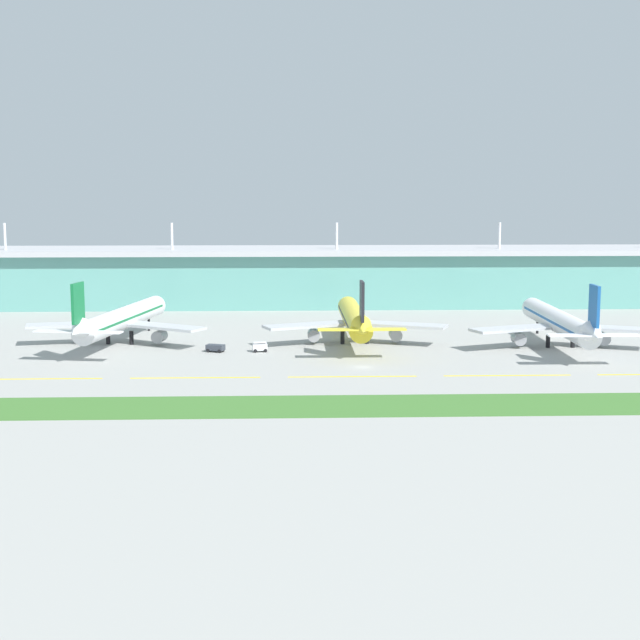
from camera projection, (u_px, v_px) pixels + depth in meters
ground_plane at (362, 367)px, 212.61m from camera, size 600.00×600.00×0.00m
terminal_building at (336, 276)px, 324.27m from camera, size 288.00×34.00×29.11m
airliner_near at (121, 319)px, 244.50m from camera, size 48.03×65.43×18.90m
airliner_middle at (354, 319)px, 245.33m from camera, size 48.80×59.55×18.90m
airliner_far at (559, 322)px, 239.48m from camera, size 48.79×65.36×18.90m
taxiway_stripe_west at (37, 379)px, 199.43m from camera, size 28.00×0.70×0.04m
taxiway_stripe_mid_west at (195, 378)px, 200.66m from camera, size 28.00×0.70×0.04m
taxiway_stripe_centre at (352, 377)px, 201.88m from camera, size 28.00×0.70×0.04m
taxiway_stripe_mid_east at (507, 375)px, 203.10m from camera, size 28.00×0.70×0.04m
grass_verge at (379, 406)px, 174.75m from camera, size 300.00×18.00×0.10m
pushback_tug at (215, 348)px, 232.35m from camera, size 4.96×3.76×1.85m
baggage_cart at (260, 347)px, 232.38m from camera, size 3.82×2.44×2.48m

